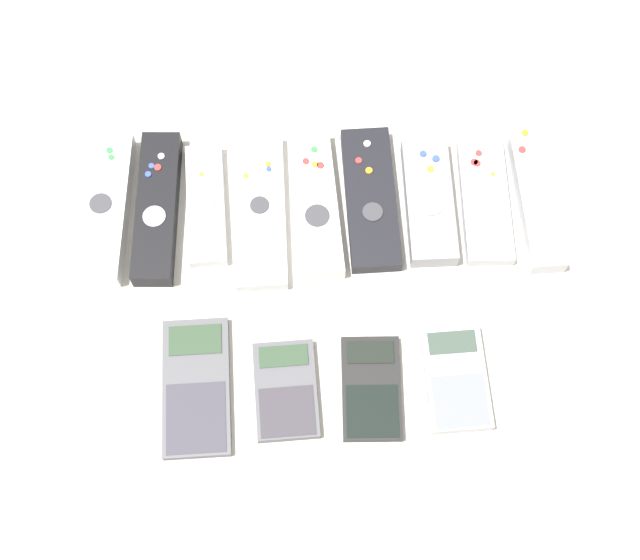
# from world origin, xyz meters

# --- Properties ---
(ground_plane) EXTENTS (3.00, 3.00, 0.00)m
(ground_plane) POSITION_xyz_m (0.00, 0.00, 0.00)
(ground_plane) COLOR beige
(remote_0) EXTENTS (0.07, 0.19, 0.03)m
(remote_0) POSITION_xyz_m (-0.25, 0.13, 0.01)
(remote_0) COLOR white
(remote_0) RESTS_ON ground_plane
(remote_1) EXTENTS (0.05, 0.19, 0.03)m
(remote_1) POSITION_xyz_m (-0.19, 0.13, 0.01)
(remote_1) COLOR black
(remote_1) RESTS_ON ground_plane
(remote_2) EXTENTS (0.05, 0.16, 0.02)m
(remote_2) POSITION_xyz_m (-0.13, 0.13, 0.01)
(remote_2) COLOR silver
(remote_2) RESTS_ON ground_plane
(remote_3) EXTENTS (0.06, 0.20, 0.02)m
(remote_3) POSITION_xyz_m (-0.07, 0.12, 0.01)
(remote_3) COLOR silver
(remote_3) RESTS_ON ground_plane
(remote_4) EXTENTS (0.06, 0.19, 0.02)m
(remote_4) POSITION_xyz_m (-0.00, 0.12, 0.01)
(remote_4) COLOR white
(remote_4) RESTS_ON ground_plane
(remote_5) EXTENTS (0.06, 0.19, 0.02)m
(remote_5) POSITION_xyz_m (0.07, 0.13, 0.01)
(remote_5) COLOR black
(remote_5) RESTS_ON ground_plane
(remote_6) EXTENTS (0.06, 0.16, 0.03)m
(remote_6) POSITION_xyz_m (0.13, 0.12, 0.01)
(remote_6) COLOR gray
(remote_6) RESTS_ON ground_plane
(remote_7) EXTENTS (0.06, 0.16, 0.02)m
(remote_7) POSITION_xyz_m (0.20, 0.12, 0.01)
(remote_7) COLOR #B7B7BC
(remote_7) RESTS_ON ground_plane
(remote_8) EXTENTS (0.05, 0.21, 0.03)m
(remote_8) POSITION_xyz_m (0.26, 0.13, 0.01)
(remote_8) COLOR #B7B7BC
(remote_8) RESTS_ON ground_plane
(calculator_0) EXTENTS (0.08, 0.16, 0.01)m
(calculator_0) POSITION_xyz_m (-0.14, -0.09, 0.01)
(calculator_0) COLOR #4C4C51
(calculator_0) RESTS_ON ground_plane
(calculator_1) EXTENTS (0.07, 0.11, 0.01)m
(calculator_1) POSITION_xyz_m (-0.04, -0.10, 0.01)
(calculator_1) COLOR #4C4C51
(calculator_1) RESTS_ON ground_plane
(calculator_2) EXTENTS (0.07, 0.12, 0.01)m
(calculator_2) POSITION_xyz_m (0.05, -0.10, 0.01)
(calculator_2) COLOR black
(calculator_2) RESTS_ON ground_plane
(calculator_3) EXTENTS (0.07, 0.12, 0.02)m
(calculator_3) POSITION_xyz_m (0.15, -0.10, 0.01)
(calculator_3) COLOR #B2B2B7
(calculator_3) RESTS_ON ground_plane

